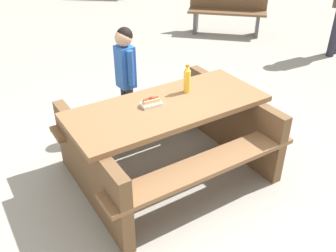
{
  "coord_description": "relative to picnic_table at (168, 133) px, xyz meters",
  "views": [
    {
      "loc": [
        1.1,
        2.7,
        2.31
      ],
      "look_at": [
        0.0,
        0.0,
        0.52
      ],
      "focal_mm": 39.84,
      "sensor_mm": 36.0,
      "label": 1
    }
  ],
  "objects": [
    {
      "name": "picnic_table",
      "position": [
        0.0,
        0.0,
        0.0
      ],
      "size": [
        2.02,
        1.7,
        0.75
      ],
      "color": "brown",
      "rests_on": "ground"
    },
    {
      "name": "child_in_coat",
      "position": [
        0.12,
        -0.92,
        0.32
      ],
      "size": [
        0.2,
        0.29,
        1.2
      ],
      "color": "#262633",
      "rests_on": "ground"
    },
    {
      "name": "soda_bottle",
      "position": [
        -0.26,
        -0.17,
        0.43
      ],
      "size": [
        0.07,
        0.07,
        0.27
      ],
      "color": "yellow",
      "rests_on": "picnic_table"
    },
    {
      "name": "ground_plane",
      "position": [
        0.0,
        0.0,
        -0.44
      ],
      "size": [
        30.0,
        30.0,
        0.0
      ],
      "primitive_type": "plane",
      "color": "gray",
      "rests_on": "ground"
    },
    {
      "name": "hotdog_tray",
      "position": [
        0.15,
        -0.03,
        0.34
      ],
      "size": [
        0.19,
        0.13,
        0.08
      ],
      "color": "white",
      "rests_on": "picnic_table"
    },
    {
      "name": "park_bench_mid",
      "position": [
        -2.75,
        -3.69,
        0.0
      ],
      "size": [
        1.47,
        1.16,
        0.85
      ],
      "color": "brown",
      "rests_on": "ground"
    }
  ]
}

